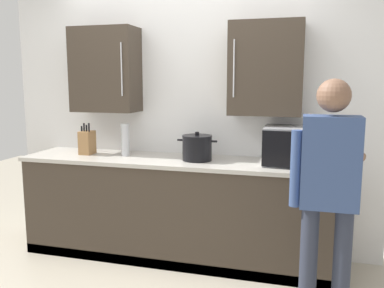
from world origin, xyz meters
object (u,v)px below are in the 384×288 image
(stock_pot, at_px, (197,148))
(knife_block, at_px, (87,142))
(person_figure, at_px, (328,186))
(microwave_oven, at_px, (293,146))
(thermos_flask, at_px, (125,140))

(stock_pot, distance_m, knife_block, 1.08)
(stock_pot, distance_m, person_figure, 1.34)
(microwave_oven, relative_size, knife_block, 1.75)
(stock_pot, height_order, knife_block, knife_block)
(stock_pot, bearing_deg, microwave_oven, 2.67)
(thermos_flask, xyz_separation_m, person_figure, (1.74, -0.85, -0.10))
(thermos_flask, bearing_deg, knife_block, -178.95)
(knife_block, bearing_deg, stock_pot, -1.03)
(thermos_flask, height_order, person_figure, person_figure)
(person_figure, bearing_deg, stock_pot, 141.72)
(thermos_flask, bearing_deg, person_figure, -26.15)
(stock_pot, bearing_deg, knife_block, 178.97)
(knife_block, relative_size, person_figure, 0.18)
(thermos_flask, bearing_deg, microwave_oven, 0.43)
(microwave_oven, bearing_deg, person_figure, -74.89)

